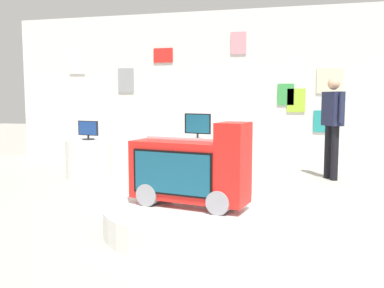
# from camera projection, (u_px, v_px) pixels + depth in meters

# --- Properties ---
(ground_plane) EXTENTS (30.00, 30.00, 0.00)m
(ground_plane) POSITION_uv_depth(u_px,v_px,m) (235.00, 218.00, 4.80)
(ground_plane) COLOR #9E998E
(back_wall_display) EXTENTS (11.44, 0.13, 3.18)m
(back_wall_display) POSITION_uv_depth(u_px,v_px,m) (267.00, 87.00, 8.69)
(back_wall_display) COLOR silver
(back_wall_display) RESTS_ON ground
(main_display_pedestal) EXTENTS (1.73, 1.73, 0.26)m
(main_display_pedestal) POSITION_uv_depth(u_px,v_px,m) (189.00, 219.00, 4.33)
(main_display_pedestal) COLOR silver
(main_display_pedestal) RESTS_ON ground
(novelty_firetruck_tv) EXTENTS (1.26, 0.60, 0.87)m
(novelty_firetruck_tv) POSITION_uv_depth(u_px,v_px,m) (191.00, 172.00, 4.26)
(novelty_firetruck_tv) COLOR gray
(novelty_firetruck_tv) RESTS_ON main_display_pedestal
(display_pedestal_left_rear) EXTENTS (0.65, 0.65, 0.66)m
(display_pedestal_left_rear) POSITION_uv_depth(u_px,v_px,m) (198.00, 158.00, 7.33)
(display_pedestal_left_rear) COLOR silver
(display_pedestal_left_rear) RESTS_ON ground
(tv_on_left_rear) EXTENTS (0.49, 0.19, 0.44)m
(tv_on_left_rear) POSITION_uv_depth(u_px,v_px,m) (198.00, 125.00, 7.27)
(tv_on_left_rear) COLOR black
(tv_on_left_rear) RESTS_ON display_pedestal_left_rear
(display_pedestal_center_rear) EXTENTS (0.77, 0.77, 0.66)m
(display_pedestal_center_rear) POSITION_uv_depth(u_px,v_px,m) (89.00, 159.00, 7.23)
(display_pedestal_center_rear) COLOR silver
(display_pedestal_center_rear) RESTS_ON ground
(tv_on_center_rear) EXTENTS (0.40, 0.21, 0.32)m
(tv_on_center_rear) POSITION_uv_depth(u_px,v_px,m) (88.00, 130.00, 7.17)
(tv_on_center_rear) COLOR black
(tv_on_center_rear) RESTS_ON display_pedestal_center_rear
(shopper_browsing_near_truck) EXTENTS (0.36, 0.50, 1.70)m
(shopper_browsing_near_truck) POSITION_uv_depth(u_px,v_px,m) (332.00, 120.00, 7.03)
(shopper_browsing_near_truck) COLOR black
(shopper_browsing_near_truck) RESTS_ON ground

